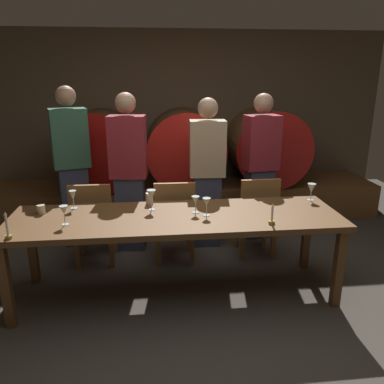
# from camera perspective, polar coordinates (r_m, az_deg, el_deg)

# --- Properties ---
(ground_plane) EXTENTS (7.41, 7.41, 0.00)m
(ground_plane) POSITION_cam_1_polar(r_m,az_deg,el_deg) (3.41, 2.79, -16.40)
(ground_plane) COLOR #3F3A33
(back_wall) EXTENTS (5.70, 0.24, 2.46)m
(back_wall) POSITION_cam_1_polar(r_m,az_deg,el_deg) (5.66, -1.45, 10.49)
(back_wall) COLOR brown
(back_wall) RESTS_ON ground
(barrel_shelf) EXTENTS (5.13, 0.90, 0.45)m
(barrel_shelf) POSITION_cam_1_polar(r_m,az_deg,el_deg) (5.33, -0.88, -1.00)
(barrel_shelf) COLOR brown
(barrel_shelf) RESTS_ON ground
(wine_barrel_left) EXTENTS (1.00, 0.92, 1.00)m
(wine_barrel_left) POSITION_cam_1_polar(r_m,az_deg,el_deg) (5.18, -13.45, 6.18)
(wine_barrel_left) COLOR #513319
(wine_barrel_left) RESTS_ON barrel_shelf
(wine_barrel_center) EXTENTS (1.00, 0.92, 1.00)m
(wine_barrel_center) POSITION_cam_1_polar(r_m,az_deg,el_deg) (5.15, -1.19, 6.60)
(wine_barrel_center) COLOR #513319
(wine_barrel_center) RESTS_ON barrel_shelf
(wine_barrel_right) EXTENTS (1.00, 0.92, 1.00)m
(wine_barrel_right) POSITION_cam_1_polar(r_m,az_deg,el_deg) (5.37, 10.84, 6.72)
(wine_barrel_right) COLOR brown
(wine_barrel_right) RESTS_ON barrel_shelf
(dining_table) EXTENTS (2.79, 0.80, 0.74)m
(dining_table) POSITION_cam_1_polar(r_m,az_deg,el_deg) (3.28, -2.36, -4.57)
(dining_table) COLOR brown
(dining_table) RESTS_ON ground
(chair_left) EXTENTS (0.40, 0.40, 0.88)m
(chair_left) POSITION_cam_1_polar(r_m,az_deg,el_deg) (3.98, -14.42, -3.98)
(chair_left) COLOR brown
(chair_left) RESTS_ON ground
(chair_center) EXTENTS (0.41, 0.41, 0.88)m
(chair_center) POSITION_cam_1_polar(r_m,az_deg,el_deg) (3.92, -2.61, -3.75)
(chair_center) COLOR brown
(chair_center) RESTS_ON ground
(chair_right) EXTENTS (0.40, 0.40, 0.88)m
(chair_right) POSITION_cam_1_polar(r_m,az_deg,el_deg) (4.09, 9.51, -3.07)
(chair_right) COLOR brown
(chair_right) RESTS_ON ground
(guest_far_left) EXTENTS (0.43, 0.34, 1.77)m
(guest_far_left) POSITION_cam_1_polar(r_m,az_deg,el_deg) (4.44, -17.33, 3.68)
(guest_far_left) COLOR #33384C
(guest_far_left) RESTS_ON ground
(guest_center_left) EXTENTS (0.40, 0.28, 1.71)m
(guest_center_left) POSITION_cam_1_polar(r_m,az_deg,el_deg) (4.16, -9.34, 2.90)
(guest_center_left) COLOR #33384C
(guest_center_left) RESTS_ON ground
(guest_center_right) EXTENTS (0.39, 0.26, 1.65)m
(guest_center_right) POSITION_cam_1_polar(r_m,az_deg,el_deg) (4.21, 2.26, 2.88)
(guest_center_right) COLOR #33384C
(guest_center_right) RESTS_ON ground
(guest_far_right) EXTENTS (0.42, 0.30, 1.68)m
(guest_far_right) POSITION_cam_1_polar(r_m,az_deg,el_deg) (4.50, 10.07, 3.81)
(guest_far_right) COLOR #33384C
(guest_far_right) RESTS_ON ground
(candle_left) EXTENTS (0.05, 0.05, 0.21)m
(candle_left) POSITION_cam_1_polar(r_m,az_deg,el_deg) (3.10, -25.64, -5.23)
(candle_left) COLOR olive
(candle_left) RESTS_ON dining_table
(candle_right) EXTENTS (0.05, 0.05, 0.18)m
(candle_right) POSITION_cam_1_polar(r_m,az_deg,el_deg) (3.13, 11.76, -3.83)
(candle_right) COLOR olive
(candle_right) RESTS_ON dining_table
(wine_glass_far_left) EXTENTS (0.07, 0.07, 0.17)m
(wine_glass_far_left) POSITION_cam_1_polar(r_m,az_deg,el_deg) (3.55, -17.24, -0.54)
(wine_glass_far_left) COLOR silver
(wine_glass_far_left) RESTS_ON dining_table
(wine_glass_left) EXTENTS (0.07, 0.07, 0.16)m
(wine_glass_left) POSITION_cam_1_polar(r_m,az_deg,el_deg) (3.19, -18.45, -2.65)
(wine_glass_left) COLOR silver
(wine_glass_left) RESTS_ON dining_table
(wine_glass_center_left) EXTENTS (0.08, 0.08, 0.18)m
(wine_glass_center_left) POSITION_cam_1_polar(r_m,az_deg,el_deg) (3.36, -6.05, -0.49)
(wine_glass_center_left) COLOR white
(wine_glass_center_left) RESTS_ON dining_table
(wine_glass_center_right) EXTENTS (0.07, 0.07, 0.15)m
(wine_glass_center_right) POSITION_cam_1_polar(r_m,az_deg,el_deg) (3.28, 0.52, -1.29)
(wine_glass_center_right) COLOR silver
(wine_glass_center_right) RESTS_ON dining_table
(wine_glass_right) EXTENTS (0.07, 0.07, 0.15)m
(wine_glass_right) POSITION_cam_1_polar(r_m,az_deg,el_deg) (3.22, 2.17, -1.56)
(wine_glass_right) COLOR silver
(wine_glass_right) RESTS_ON dining_table
(wine_glass_far_right) EXTENTS (0.08, 0.08, 0.16)m
(wine_glass_far_right) POSITION_cam_1_polar(r_m,az_deg,el_deg) (3.78, 17.28, 0.50)
(wine_glass_far_right) COLOR silver
(wine_glass_far_right) RESTS_ON dining_table
(cup_left) EXTENTS (0.07, 0.07, 0.08)m
(cup_left) POSITION_cam_1_polar(r_m,az_deg,el_deg) (3.54, -21.46, -2.39)
(cup_left) COLOR beige
(cup_left) RESTS_ON dining_table
(cup_right) EXTENTS (0.07, 0.07, 0.11)m
(cup_right) POSITION_cam_1_polar(r_m,az_deg,el_deg) (3.54, -6.32, -0.98)
(cup_right) COLOR beige
(cup_right) RESTS_ON dining_table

